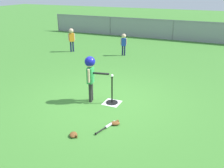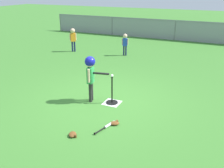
% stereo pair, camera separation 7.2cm
% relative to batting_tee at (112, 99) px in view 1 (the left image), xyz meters
% --- Properties ---
extents(ground_plane, '(60.00, 60.00, 0.00)m').
position_rel_batting_tee_xyz_m(ground_plane, '(-0.20, 0.07, -0.12)').
color(ground_plane, '#3D7A2D').
extents(home_plate, '(0.44, 0.44, 0.01)m').
position_rel_batting_tee_xyz_m(home_plate, '(0.00, 0.00, -0.12)').
color(home_plate, white).
rests_on(home_plate, ground_plane).
extents(batting_tee, '(0.32, 0.32, 0.74)m').
position_rel_batting_tee_xyz_m(batting_tee, '(0.00, 0.00, 0.00)').
color(batting_tee, black).
rests_on(batting_tee, ground_plane).
extents(baseball_on_tee, '(0.07, 0.07, 0.07)m').
position_rel_batting_tee_xyz_m(baseball_on_tee, '(0.00, 0.00, 0.66)').
color(baseball_on_tee, white).
rests_on(baseball_on_tee, batting_tee).
extents(batter_child, '(0.64, 0.36, 1.27)m').
position_rel_batting_tee_xyz_m(batter_child, '(-0.57, -0.12, 0.78)').
color(batter_child, '#262626').
rests_on(batter_child, ground_plane).
extents(fielder_deep_left, '(0.26, 0.25, 1.11)m').
position_rel_batting_tee_xyz_m(fielder_deep_left, '(-4.06, 4.40, 0.59)').
color(fielder_deep_left, '#191E4C').
rests_on(fielder_deep_left, ground_plane).
extents(fielder_near_right, '(0.28, 0.19, 0.98)m').
position_rel_batting_tee_xyz_m(fielder_near_right, '(-1.54, 4.75, 0.51)').
color(fielder_near_right, '#191E4C').
rests_on(fielder_near_right, ground_plane).
extents(spare_bat_silver, '(0.23, 0.65, 0.06)m').
position_rel_batting_tee_xyz_m(spare_bat_silver, '(0.43, -1.17, -0.09)').
color(spare_bat_silver, silver).
rests_on(spare_bat_silver, ground_plane).
extents(glove_by_plate, '(0.27, 0.25, 0.07)m').
position_rel_batting_tee_xyz_m(glove_by_plate, '(0.53, -1.01, -0.09)').
color(glove_by_plate, brown).
rests_on(glove_by_plate, ground_plane).
extents(glove_near_bats, '(0.24, 0.27, 0.07)m').
position_rel_batting_tee_xyz_m(glove_near_bats, '(-0.09, -1.80, -0.09)').
color(glove_near_bats, brown).
rests_on(glove_near_bats, ground_plane).
extents(outfield_fence, '(16.06, 0.06, 1.15)m').
position_rel_batting_tee_xyz_m(outfield_fence, '(-0.20, 9.17, 0.49)').
color(outfield_fence, slate).
rests_on(outfield_fence, ground_plane).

